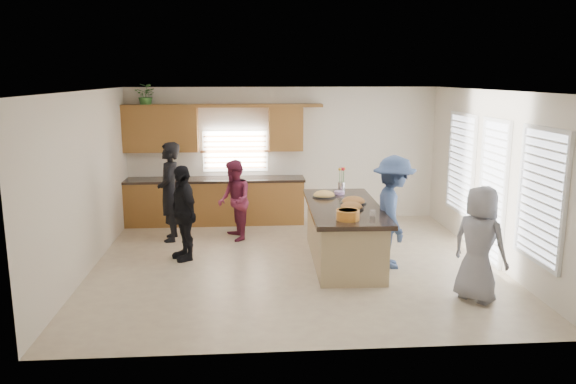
{
  "coord_description": "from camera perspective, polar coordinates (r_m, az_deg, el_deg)",
  "views": [
    {
      "loc": [
        -0.75,
        -8.76,
        3.02
      ],
      "look_at": [
        -0.09,
        0.24,
        1.15
      ],
      "focal_mm": 35.0,
      "sensor_mm": 36.0,
      "label": 1
    }
  ],
  "objects": [
    {
      "name": "woman_left_front",
      "position": [
        9.46,
        -10.59,
        -2.08
      ],
      "size": [
        0.76,
        1.01,
        1.6
      ],
      "primitive_type": "imported",
      "rotation": [
        0.0,
        0.0,
        -1.12
      ],
      "color": "black",
      "rests_on": "ground"
    },
    {
      "name": "island",
      "position": [
        9.35,
        5.65,
        -4.3
      ],
      "size": [
        1.23,
        2.73,
        0.95
      ],
      "rotation": [
        0.0,
        0.0,
        -0.03
      ],
      "color": "tan",
      "rests_on": "ground"
    },
    {
      "name": "back_cabinetry",
      "position": [
        11.71,
        -7.64,
        1.22
      ],
      "size": [
        4.08,
        0.66,
        2.46
      ],
      "color": "brown",
      "rests_on": "ground"
    },
    {
      "name": "clear_cup",
      "position": [
        8.53,
        8.59,
        -2.16
      ],
      "size": [
        0.09,
        0.09,
        0.09
      ],
      "primitive_type": "cylinder",
      "color": "white",
      "rests_on": "island"
    },
    {
      "name": "potted_plant",
      "position": [
        11.76,
        -14.19,
        9.47
      ],
      "size": [
        0.52,
        0.48,
        0.47
      ],
      "primitive_type": "imported",
      "rotation": [
        0.0,
        0.0,
        -0.33
      ],
      "color": "#3D7B31",
      "rests_on": "back_cabinetry"
    },
    {
      "name": "salad_bowl",
      "position": [
        8.27,
        6.1,
        -2.27
      ],
      "size": [
        0.34,
        0.34,
        0.15
      ],
      "color": "orange",
      "rests_on": "island"
    },
    {
      "name": "room_shell",
      "position": [
        8.87,
        0.69,
        4.45
      ],
      "size": [
        6.52,
        6.02,
        2.81
      ],
      "color": "silver",
      "rests_on": "ground"
    },
    {
      "name": "flower_vase",
      "position": [
        10.25,
        5.48,
        1.32
      ],
      "size": [
        0.14,
        0.14,
        0.45
      ],
      "color": "silver",
      "rests_on": "island"
    },
    {
      "name": "woman_left_mid",
      "position": [
        10.47,
        -5.48,
        -0.85
      ],
      "size": [
        0.73,
        0.85,
        1.51
      ],
      "primitive_type": "imported",
      "rotation": [
        0.0,
        0.0,
        -1.33
      ],
      "color": "maroon",
      "rests_on": "ground"
    },
    {
      "name": "plate_stack",
      "position": [
        10.07,
        5.24,
        -0.06
      ],
      "size": [
        0.19,
        0.19,
        0.05
      ],
      "primitive_type": "cylinder",
      "color": "#AB87C5",
      "rests_on": "island"
    },
    {
      "name": "platter_front",
      "position": [
        8.97,
        6.46,
        -1.54
      ],
      "size": [
        0.39,
        0.39,
        0.16
      ],
      "color": "black",
      "rests_on": "island"
    },
    {
      "name": "platter_back",
      "position": [
        9.81,
        3.68,
        -0.34
      ],
      "size": [
        0.41,
        0.41,
        0.17
      ],
      "color": "black",
      "rests_on": "island"
    },
    {
      "name": "platter_mid",
      "position": [
        9.37,
        6.66,
        -0.97
      ],
      "size": [
        0.43,
        0.43,
        0.17
      ],
      "color": "black",
      "rests_on": "island"
    },
    {
      "name": "woman_right_back",
      "position": [
        9.08,
        10.65,
        -2.0
      ],
      "size": [
        0.82,
        1.24,
        1.8
      ],
      "primitive_type": "imported",
      "rotation": [
        0.0,
        0.0,
        1.44
      ],
      "color": "#354A74",
      "rests_on": "ground"
    },
    {
      "name": "woman_right_front",
      "position": [
        8.03,
        18.86,
        -5.01
      ],
      "size": [
        0.88,
        0.93,
        1.6
      ],
      "primitive_type": "imported",
      "rotation": [
        0.0,
        0.0,
        2.23
      ],
      "color": "gray",
      "rests_on": "ground"
    },
    {
      "name": "floor",
      "position": [
        9.3,
        0.66,
        -7.25
      ],
      "size": [
        6.5,
        6.5,
        0.0
      ],
      "primitive_type": "plane",
      "color": "beige",
      "rests_on": "ground"
    },
    {
      "name": "right_wall_glazing",
      "position": [
        9.65,
        20.19,
        0.96
      ],
      "size": [
        0.06,
        4.0,
        2.25
      ],
      "color": "white",
      "rests_on": "ground"
    },
    {
      "name": "woman_left_back",
      "position": [
        10.59,
        -11.92,
        0.01
      ],
      "size": [
        0.48,
        0.7,
        1.84
      ],
      "primitive_type": "imported",
      "rotation": [
        0.0,
        0.0,
        -1.51
      ],
      "color": "black",
      "rests_on": "ground"
    }
  ]
}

